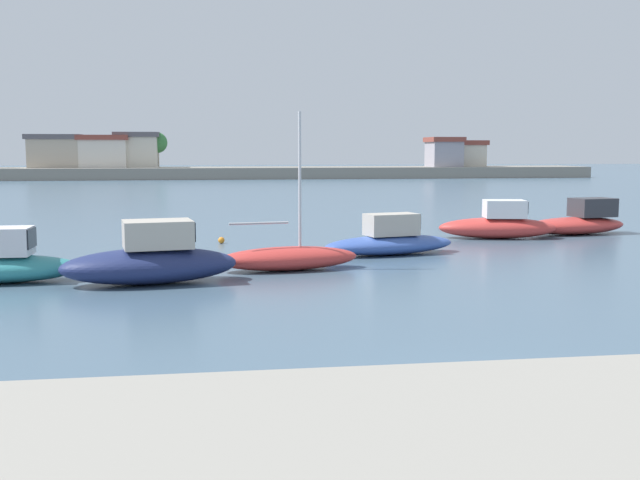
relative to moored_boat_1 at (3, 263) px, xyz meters
name	(u,v)px	position (x,y,z in m)	size (l,w,h in m)	color
ground_plane	(534,413)	(11.34, -13.39, -0.59)	(400.00, 400.00, 0.00)	#476075
moored_boat_1	(3,263)	(0.00, 0.00, 0.00)	(4.75, 1.77, 1.71)	teal
moored_boat_2	(152,260)	(4.58, -0.87, 0.12)	(5.63, 2.99, 1.94)	navy
moored_boat_3	(288,258)	(9.00, 1.08, -0.17)	(5.06, 2.24, 5.37)	#C63833
moored_boat_4	(390,241)	(13.36, 4.39, -0.06)	(5.76, 3.07, 1.60)	#3856A8
moored_boat_5	(499,224)	(19.61, 8.89, 0.05)	(5.63, 2.74, 1.78)	#C63833
moored_boat_6	(579,222)	(24.18, 10.00, 0.02)	(5.71, 2.83, 1.74)	#C63833
mooring_buoy_0	(20,237)	(-2.02, 10.52, -0.38)	(0.44, 0.44, 0.44)	yellow
mooring_buoy_3	(221,240)	(6.84, 8.81, -0.45)	(0.29, 0.29, 0.29)	orange
distant_shoreline	(237,166)	(10.24, 85.92, 1.13)	(102.68, 10.23, 6.95)	gray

